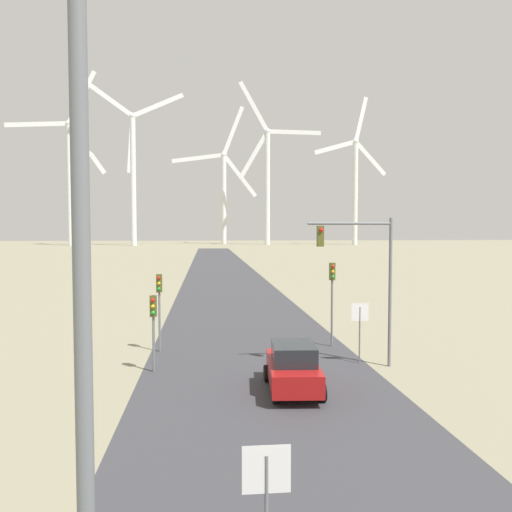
{
  "coord_description": "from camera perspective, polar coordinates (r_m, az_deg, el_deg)",
  "views": [
    {
      "loc": [
        -2.22,
        -0.69,
        6.04
      ],
      "look_at": [
        0.0,
        21.71,
        4.89
      ],
      "focal_mm": 35.0,
      "sensor_mm": 36.0,
      "label": 1
    }
  ],
  "objects": [
    {
      "name": "wind_turbine_left",
      "position": [
        208.67,
        -13.87,
        9.96
      ],
      "size": [
        39.08,
        9.59,
        64.97
      ],
      "color": "silver",
      "rests_on": "ground"
    },
    {
      "name": "wind_turbine_far_left",
      "position": [
        218.2,
        -20.52,
        9.25
      ],
      "size": [
        37.57,
        7.18,
        71.05
      ],
      "color": "silver",
      "rests_on": "ground"
    },
    {
      "name": "streetlamp",
      "position": [
        5.25,
        -19.36,
        2.55
      ],
      "size": [
        2.65,
        0.32,
        9.63
      ],
      "color": "slate",
      "rests_on": "ground"
    },
    {
      "name": "wind_turbine_center",
      "position": [
        228.77,
        -3.69,
        7.92
      ],
      "size": [
        38.59,
        5.08,
        62.49
      ],
      "color": "silver",
      "rests_on": "ground"
    },
    {
      "name": "traffic_light_post_mid_left",
      "position": [
        25.26,
        -11.0,
        -4.39
      ],
      "size": [
        0.28,
        0.34,
        3.88
      ],
      "color": "slate",
      "rests_on": "ground"
    },
    {
      "name": "stop_sign_near",
      "position": [
        9.03,
        1.19,
        -25.24
      ],
      "size": [
        0.81,
        0.07,
        2.55
      ],
      "color": "slate",
      "rests_on": "ground"
    },
    {
      "name": "wind_turbine_far_right",
      "position": [
        213.83,
        11.27,
        8.42
      ],
      "size": [
        32.48,
        6.69,
        61.62
      ],
      "color": "silver",
      "rests_on": "ground"
    },
    {
      "name": "wind_turbine_right",
      "position": [
        214.99,
        1.31,
        9.35
      ],
      "size": [
        35.77,
        2.6,
        68.67
      ],
      "color": "silver",
      "rests_on": "ground"
    },
    {
      "name": "car_approaching",
      "position": [
        19.22,
        4.25,
        -12.56
      ],
      "size": [
        2.1,
        4.22,
        1.83
      ],
      "color": "maroon",
      "rests_on": "ground"
    },
    {
      "name": "traffic_light_mast_overhead",
      "position": [
        22.35,
        12.21,
        -0.85
      ],
      "size": [
        3.79,
        0.35,
        6.6
      ],
      "color": "slate",
      "rests_on": "ground"
    },
    {
      "name": "stop_sign_far",
      "position": [
        23.3,
        11.78,
        -7.31
      ],
      "size": [
        0.81,
        0.07,
        2.75
      ],
      "color": "slate",
      "rests_on": "ground"
    },
    {
      "name": "road_surface",
      "position": [
        49.11,
        -3.03,
        -4.14
      ],
      "size": [
        10.0,
        240.0,
        0.01
      ],
      "color": "#38383D",
      "rests_on": "ground"
    },
    {
      "name": "traffic_light_post_near_left",
      "position": [
        21.78,
        -11.66,
        -6.72
      ],
      "size": [
        0.28,
        0.34,
        3.29
      ],
      "color": "slate",
      "rests_on": "ground"
    },
    {
      "name": "traffic_light_post_near_right",
      "position": [
        26.21,
        8.7,
        -3.35
      ],
      "size": [
        0.28,
        0.34,
        4.37
      ],
      "color": "slate",
      "rests_on": "ground"
    }
  ]
}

